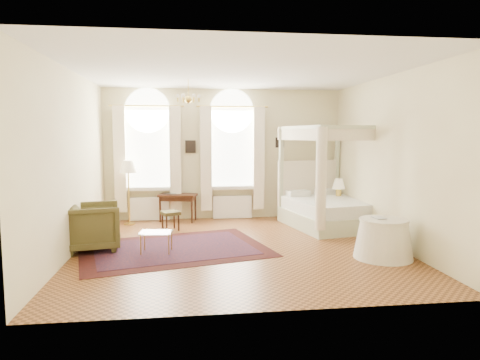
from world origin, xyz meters
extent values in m
plane|color=brown|center=(0.00, 0.00, 0.00)|extent=(6.00, 6.00, 0.00)
plane|color=#FEF7C1|center=(0.00, 3.00, 1.65)|extent=(6.00, 0.00, 6.00)
plane|color=#FEF7C1|center=(0.00, -3.00, 1.65)|extent=(6.00, 0.00, 6.00)
plane|color=#FEF7C1|center=(-3.00, 0.00, 1.65)|extent=(0.00, 6.00, 6.00)
plane|color=#FEF7C1|center=(3.00, 0.00, 1.65)|extent=(0.00, 6.00, 6.00)
plane|color=white|center=(0.00, 0.00, 3.30)|extent=(6.00, 6.00, 0.00)
cube|color=white|center=(-1.90, 2.97, 1.80)|extent=(1.10, 0.04, 1.90)
cylinder|color=white|center=(-1.90, 2.97, 2.75)|extent=(1.10, 0.04, 1.10)
cube|color=white|center=(-1.90, 2.88, 0.81)|extent=(1.32, 0.24, 0.08)
cube|color=#F8EBCD|center=(-2.57, 2.80, 1.55)|extent=(0.28, 0.14, 2.60)
cube|color=#F8EBCD|center=(-1.23, 2.80, 1.55)|extent=(0.28, 0.14, 2.60)
cube|color=white|center=(-1.90, 2.90, 0.30)|extent=(1.00, 0.12, 0.58)
cube|color=white|center=(0.20, 2.97, 1.80)|extent=(1.10, 0.04, 1.90)
cylinder|color=white|center=(0.20, 2.97, 2.75)|extent=(1.10, 0.04, 1.10)
cube|color=white|center=(0.20, 2.88, 0.81)|extent=(1.32, 0.24, 0.08)
cube|color=#F8EBCD|center=(-0.47, 2.80, 1.55)|extent=(0.28, 0.14, 2.60)
cube|color=#F8EBCD|center=(0.87, 2.80, 1.55)|extent=(0.28, 0.14, 2.60)
cube|color=white|center=(0.20, 2.90, 0.30)|extent=(1.00, 0.12, 0.58)
cylinder|color=gold|center=(-0.90, 1.20, 3.10)|extent=(0.02, 0.02, 0.40)
sphere|color=gold|center=(-0.90, 1.20, 2.88)|extent=(0.16, 0.16, 0.16)
sphere|color=#FBECC3|center=(-0.68, 1.20, 2.95)|extent=(0.07, 0.07, 0.07)
sphere|color=#FBECC3|center=(-0.79, 1.39, 2.95)|extent=(0.07, 0.07, 0.07)
sphere|color=#FBECC3|center=(-1.01, 1.39, 2.95)|extent=(0.07, 0.07, 0.07)
sphere|color=#FBECC3|center=(-1.12, 1.20, 2.95)|extent=(0.07, 0.07, 0.07)
sphere|color=#FBECC3|center=(-1.01, 1.01, 2.95)|extent=(0.07, 0.07, 0.07)
sphere|color=#FBECC3|center=(-0.79, 1.01, 2.95)|extent=(0.07, 0.07, 0.07)
cube|color=black|center=(-0.85, 2.97, 1.85)|extent=(0.26, 0.03, 0.32)
cube|color=black|center=(1.45, 2.97, 1.95)|extent=(0.22, 0.03, 0.26)
cube|color=beige|center=(2.34, 1.61, 0.18)|extent=(2.09, 2.41, 0.36)
cube|color=white|center=(2.34, 1.61, 0.50)|extent=(1.98, 2.29, 0.28)
cube|color=#F8EBCD|center=(2.14, 2.60, 0.90)|extent=(1.69, 0.42, 1.20)
cube|color=beige|center=(1.37, 2.42, 1.15)|extent=(0.11, 0.11, 2.31)
cube|color=beige|center=(2.92, 2.74, 1.15)|extent=(0.11, 0.11, 2.31)
cube|color=beige|center=(1.77, 0.48, 1.15)|extent=(0.11, 0.11, 2.31)
cube|color=beige|center=(3.32, 0.80, 1.15)|extent=(0.11, 0.11, 2.31)
cube|color=beige|center=(2.14, 2.58, 2.31)|extent=(1.69, 0.42, 0.08)
cube|color=beige|center=(2.54, 0.64, 2.31)|extent=(1.69, 0.42, 0.08)
cube|color=beige|center=(1.57, 1.45, 2.31)|extent=(0.50, 2.08, 0.08)
cube|color=beige|center=(3.12, 1.77, 2.31)|extent=(0.50, 2.08, 0.08)
cube|color=#F8EBCD|center=(2.14, 2.58, 2.17)|extent=(1.74, 0.39, 0.28)
cube|color=#F8EBCD|center=(2.54, 0.64, 2.17)|extent=(1.74, 0.39, 0.28)
cube|color=#F8EBCD|center=(1.57, 1.45, 2.17)|extent=(0.48, 2.13, 0.28)
cube|color=#F8EBCD|center=(3.12, 1.77, 2.17)|extent=(0.48, 2.13, 0.28)
cylinder|color=#F8EBCD|center=(1.77, 0.48, 1.25)|extent=(0.22, 0.22, 2.11)
cylinder|color=#F8EBCD|center=(3.32, 0.80, 1.25)|extent=(0.22, 0.22, 2.11)
cube|color=black|center=(2.70, 2.10, 0.30)|extent=(0.44, 0.40, 0.61)
cylinder|color=gold|center=(2.78, 2.19, 0.72)|extent=(0.13, 0.13, 0.22)
cone|color=#FBECC3|center=(2.78, 2.19, 0.94)|extent=(0.31, 0.31, 0.25)
cube|color=black|center=(-1.18, 2.70, 0.66)|extent=(1.00, 0.69, 0.05)
cube|color=black|center=(-1.18, 2.70, 0.57)|extent=(0.89, 0.58, 0.09)
cylinder|color=black|center=(-1.53, 2.98, 0.32)|extent=(0.05, 0.05, 0.64)
cylinder|color=black|center=(-0.75, 2.77, 0.32)|extent=(0.05, 0.05, 0.64)
cylinder|color=black|center=(-1.62, 2.63, 0.32)|extent=(0.05, 0.05, 0.64)
cylinder|color=black|center=(-0.84, 2.42, 0.32)|extent=(0.05, 0.05, 0.64)
imported|color=black|center=(-1.36, 2.66, 0.70)|extent=(0.33, 0.25, 0.02)
cube|color=#443F1D|center=(-1.33, 1.69, 0.39)|extent=(0.49, 0.49, 0.08)
cylinder|color=black|center=(-1.41, 1.51, 0.18)|extent=(0.04, 0.04, 0.36)
cylinder|color=black|center=(-1.15, 1.61, 0.18)|extent=(0.04, 0.04, 0.36)
cylinder|color=black|center=(-1.51, 1.77, 0.18)|extent=(0.04, 0.04, 0.36)
cylinder|color=black|center=(-1.25, 1.88, 0.18)|extent=(0.04, 0.04, 0.36)
imported|color=#47411E|center=(-2.70, 0.20, 0.44)|extent=(1.13, 1.11, 0.88)
cube|color=white|center=(-1.52, -0.17, 0.39)|extent=(0.62, 0.47, 0.02)
cylinder|color=gold|center=(-1.79, -0.31, 0.19)|extent=(0.02, 0.02, 0.39)
cylinder|color=gold|center=(-1.29, -0.36, 0.19)|extent=(0.02, 0.02, 0.39)
cylinder|color=gold|center=(-1.75, 0.02, 0.19)|extent=(0.02, 0.02, 0.39)
cylinder|color=gold|center=(-1.25, -0.04, 0.19)|extent=(0.02, 0.02, 0.39)
cylinder|color=gold|center=(-2.34, 2.48, 0.01)|extent=(0.27, 0.27, 0.03)
cylinder|color=gold|center=(-2.34, 2.48, 0.68)|extent=(0.04, 0.04, 1.35)
cone|color=#FBECC3|center=(-2.34, 2.48, 1.40)|extent=(0.40, 0.40, 0.29)
cube|color=#3E100E|center=(-1.21, 0.06, 0.00)|extent=(3.88, 3.18, 0.01)
cube|color=black|center=(-1.21, 0.06, 0.01)|extent=(3.23, 2.54, 0.01)
cone|color=white|center=(2.44, -0.99, 0.33)|extent=(1.01, 1.01, 0.65)
cylinder|color=white|center=(2.44, -0.99, 0.67)|extent=(0.83, 0.83, 0.04)
imported|color=black|center=(2.27, -0.95, 0.70)|extent=(0.20, 0.26, 0.02)
camera|label=1|loc=(-0.95, -7.92, 2.14)|focal=32.00mm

